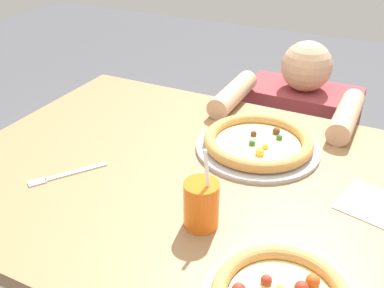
{
  "coord_description": "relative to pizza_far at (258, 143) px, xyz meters",
  "views": [
    {
      "loc": [
        0.44,
        -0.85,
        1.39
      ],
      "look_at": [
        -0.03,
        0.09,
        0.78
      ],
      "focal_mm": 41.71,
      "sensor_mm": 36.0,
      "label": 1
    }
  ],
  "objects": [
    {
      "name": "dining_table",
      "position": [
        -0.12,
        -0.19,
        -0.13
      ],
      "size": [
        1.22,
        0.94,
        0.75
      ],
      "color": "#936D47",
      "rests_on": "ground"
    },
    {
      "name": "pizza_far",
      "position": [
        0.0,
        0.0,
        0.0
      ],
      "size": [
        0.34,
        0.34,
        0.05
      ],
      "color": "#B7B7BC",
      "rests_on": "dining_table"
    },
    {
      "name": "drink_cup_colored",
      "position": [
        -0.01,
        -0.36,
        0.03
      ],
      "size": [
        0.08,
        0.08,
        0.19
      ],
      "color": "orange",
      "rests_on": "dining_table"
    },
    {
      "name": "paper_napkin",
      "position": [
        0.33,
        -0.12,
        -0.02
      ],
      "size": [
        0.19,
        0.18,
        0.0
      ],
      "primitive_type": "cube",
      "rotation": [
        0.0,
        0.0,
        -0.23
      ],
      "color": "white",
      "rests_on": "dining_table"
    },
    {
      "name": "fork",
      "position": [
        -0.4,
        -0.34,
        -0.02
      ],
      "size": [
        0.13,
        0.18,
        0.0
      ],
      "color": "silver",
      "rests_on": "dining_table"
    },
    {
      "name": "diner_seated",
      "position": [
        0.01,
        0.48,
        -0.36
      ],
      "size": [
        0.44,
        0.53,
        0.93
      ],
      "color": "#333847",
      "rests_on": "ground"
    }
  ]
}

